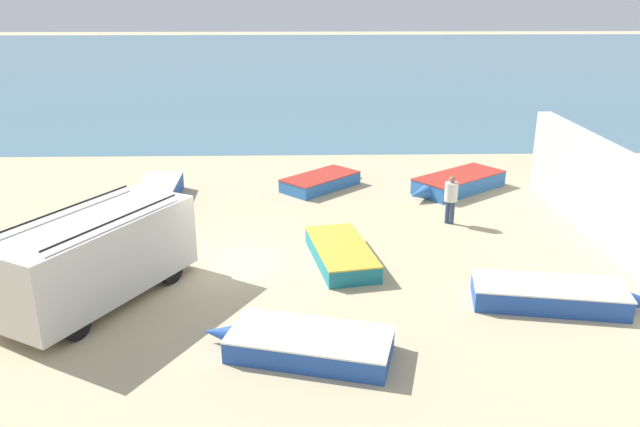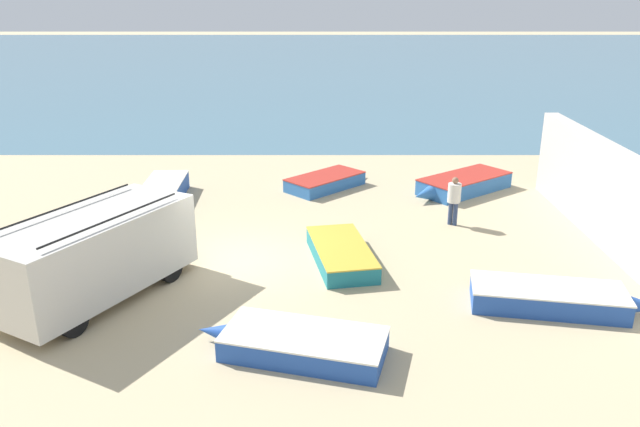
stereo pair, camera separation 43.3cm
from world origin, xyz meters
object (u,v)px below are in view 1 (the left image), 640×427
fishing_rowboat_2 (554,295)px  fishing_rowboat_3 (155,198)px  fishing_rowboat_0 (322,181)px  fishing_rowboat_4 (305,343)px  fisherman_0 (451,196)px  parked_van (95,255)px  fishing_rowboat_1 (340,252)px  fishing_rowboat_5 (457,183)px

fishing_rowboat_2 → fishing_rowboat_3: (-11.40, 7.63, 0.06)m
fishing_rowboat_0 → fishing_rowboat_2: (5.40, -9.79, 0.02)m
fishing_rowboat_0 → fishing_rowboat_4: size_ratio=0.79×
fisherman_0 → fishing_rowboat_0: bearing=-101.7°
fishing_rowboat_2 → parked_van: bearing=-172.7°
fishing_rowboat_3 → fishing_rowboat_1: bearing=50.7°
fishing_rowboat_1 → fishing_rowboat_5: 8.05m
fishing_rowboat_5 → fisherman_0: bearing=36.1°
fishing_rowboat_0 → fisherman_0: (4.10, -4.08, 0.72)m
parked_van → fishing_rowboat_5: 14.02m
fisherman_0 → fishing_rowboat_2: bearing=46.0°
fishing_rowboat_3 → fisherman_0: 10.30m
fishing_rowboat_3 → fishing_rowboat_4: bearing=26.7°
fishing_rowboat_5 → fishing_rowboat_4: bearing=25.3°
parked_van → fishing_rowboat_1: 6.60m
fishing_rowboat_1 → fishing_rowboat_2: size_ratio=0.92×
fishing_rowboat_2 → fishing_rowboat_3: 13.72m
fishing_rowboat_4 → fishing_rowboat_2: bearing=-146.6°
fishing_rowboat_1 → fishing_rowboat_4: fishing_rowboat_4 is taller
fishing_rowboat_0 → fishing_rowboat_5: 5.19m
fishing_rowboat_3 → fishing_rowboat_5: fishing_rowboat_3 is taller
fishing_rowboat_2 → fishing_rowboat_5: size_ratio=1.06×
fishing_rowboat_2 → fishing_rowboat_1: bearing=161.3°
fishing_rowboat_0 → fishing_rowboat_2: size_ratio=0.75×
parked_van → fisherman_0: 11.17m
fishing_rowboat_3 → fishing_rowboat_4: 11.01m
fishing_rowboat_0 → fishing_rowboat_1: size_ratio=0.81×
fishing_rowboat_3 → fishing_rowboat_2: bearing=54.2°
fishing_rowboat_3 → fisherman_0: fisherman_0 is taller
fishing_rowboat_5 → fishing_rowboat_1: bearing=15.8°
fishing_rowboat_4 → fishing_rowboat_3: bearing=-46.2°
fishing_rowboat_0 → fishing_rowboat_2: fishing_rowboat_2 is taller
parked_van → fishing_rowboat_2: (11.23, -0.60, -0.92)m
fishing_rowboat_4 → fishing_rowboat_1: bearing=-86.8°
fishing_rowboat_0 → parked_van: bearing=-166.6°
fishing_rowboat_3 → fishing_rowboat_5: (11.17, 1.63, -0.03)m
fishing_rowboat_2 → fisherman_0: size_ratio=2.77×
parked_van → fishing_rowboat_2: parked_van is taller
fishing_rowboat_4 → fishing_rowboat_0: bearing=-78.4°
fishing_rowboat_2 → fishing_rowboat_5: (-0.24, 9.26, 0.03)m
parked_van → fishing_rowboat_4: size_ratio=1.30×
fishing_rowboat_2 → fisherman_0: 5.90m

